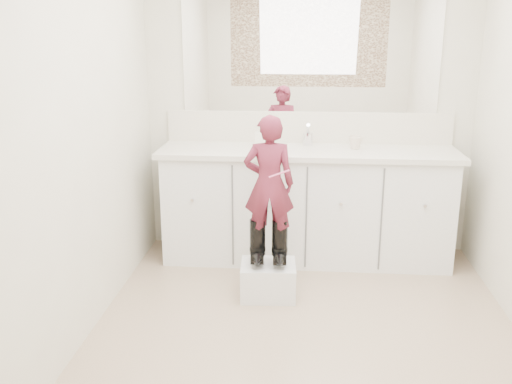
{
  "coord_description": "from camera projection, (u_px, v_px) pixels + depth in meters",
  "views": [
    {
      "loc": [
        -0.03,
        -3.08,
        1.78
      ],
      "look_at": [
        -0.33,
        0.48,
        0.75
      ],
      "focal_mm": 40.0,
      "sensor_mm": 36.0,
      "label": 1
    }
  ],
  "objects": [
    {
      "name": "floor",
      "position": [
        304.0,
        335.0,
        3.44
      ],
      "size": [
        3.0,
        3.0,
        0.0
      ],
      "primitive_type": "plane",
      "color": "#92755F",
      "rests_on": "ground"
    },
    {
      "name": "wall_back",
      "position": [
        309.0,
        104.0,
        4.54
      ],
      "size": [
        2.6,
        0.0,
        2.6
      ],
      "primitive_type": "plane",
      "rotation": [
        1.57,
        0.0,
        0.0
      ],
      "color": "beige",
      "rests_on": "floor"
    },
    {
      "name": "wall_front",
      "position": [
        313.0,
        234.0,
        1.67
      ],
      "size": [
        2.6,
        0.0,
        2.6
      ],
      "primitive_type": "plane",
      "rotation": [
        -1.57,
        0.0,
        0.0
      ],
      "color": "beige",
      "rests_on": "floor"
    },
    {
      "name": "wall_left",
      "position": [
        78.0,
        135.0,
        3.21
      ],
      "size": [
        0.0,
        3.0,
        3.0
      ],
      "primitive_type": "plane",
      "rotation": [
        1.57,
        0.0,
        1.57
      ],
      "color": "beige",
      "rests_on": "floor"
    },
    {
      "name": "vanity_cabinet",
      "position": [
        306.0,
        207.0,
        4.49
      ],
      "size": [
        2.2,
        0.55,
        0.85
      ],
      "primitive_type": "cube",
      "color": "silver",
      "rests_on": "floor"
    },
    {
      "name": "countertop",
      "position": [
        308.0,
        152.0,
        4.35
      ],
      "size": [
        2.28,
        0.58,
        0.04
      ],
      "primitive_type": "cube",
      "color": "beige",
      "rests_on": "vanity_cabinet"
    },
    {
      "name": "backsplash",
      "position": [
        308.0,
        127.0,
        4.58
      ],
      "size": [
        2.28,
        0.03,
        0.25
      ],
      "primitive_type": "cube",
      "color": "beige",
      "rests_on": "countertop"
    },
    {
      "name": "mirror",
      "position": [
        310.0,
        47.0,
        4.41
      ],
      "size": [
        2.0,
        0.02,
        1.0
      ],
      "primitive_type": "cube",
      "color": "white",
      "rests_on": "wall_back"
    },
    {
      "name": "dot_panel",
      "position": [
        317.0,
        77.0,
        1.55
      ],
      "size": [
        2.0,
        0.01,
        1.2
      ],
      "primitive_type": "cube",
      "color": "#472819",
      "rests_on": "wall_front"
    },
    {
      "name": "faucet",
      "position": [
        308.0,
        139.0,
        4.49
      ],
      "size": [
        0.08,
        0.08,
        0.1
      ],
      "primitive_type": "cylinder",
      "color": "silver",
      "rests_on": "countertop"
    },
    {
      "name": "cup",
      "position": [
        355.0,
        143.0,
        4.36
      ],
      "size": [
        0.11,
        0.11,
        0.1
      ],
      "primitive_type": "imported",
      "rotation": [
        0.0,
        0.0,
        0.01
      ],
      "color": "beige",
      "rests_on": "countertop"
    },
    {
      "name": "soap_bottle",
      "position": [
        262.0,
        136.0,
        4.38
      ],
      "size": [
        0.11,
        0.11,
        0.19
      ],
      "primitive_type": "imported",
      "rotation": [
        0.0,
        0.0,
        -0.36
      ],
      "color": "white",
      "rests_on": "countertop"
    },
    {
      "name": "step_stool",
      "position": [
        268.0,
        280.0,
        3.91
      ],
      "size": [
        0.39,
        0.33,
        0.24
      ],
      "primitive_type": "cube",
      "rotation": [
        0.0,
        0.0,
        0.06
      ],
      "color": "silver",
      "rests_on": "floor"
    },
    {
      "name": "boot_left",
      "position": [
        258.0,
        241.0,
        3.86
      ],
      "size": [
        0.12,
        0.21,
        0.31
      ],
      "primitive_type": null,
      "rotation": [
        0.0,
        0.0,
        0.06
      ],
      "color": "black",
      "rests_on": "step_stool"
    },
    {
      "name": "boot_right",
      "position": [
        280.0,
        242.0,
        3.85
      ],
      "size": [
        0.12,
        0.21,
        0.31
      ],
      "primitive_type": null,
      "rotation": [
        0.0,
        0.0,
        0.06
      ],
      "color": "black",
      "rests_on": "step_stool"
    },
    {
      "name": "toddler",
      "position": [
        269.0,
        184.0,
        3.74
      ],
      "size": [
        0.35,
        0.24,
        0.92
      ],
      "primitive_type": "imported",
      "rotation": [
        0.0,
        0.0,
        3.2
      ],
      "color": "#952E44",
      "rests_on": "step_stool"
    },
    {
      "name": "toothbrush",
      "position": [
        279.0,
        174.0,
        3.64
      ],
      "size": [
        0.14,
        0.02,
        0.06
      ],
      "primitive_type": "cylinder",
      "rotation": [
        0.0,
        1.22,
        0.06
      ],
      "color": "#E65987",
      "rests_on": "toddler"
    }
  ]
}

